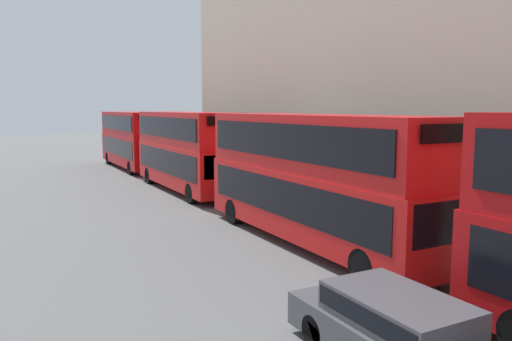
% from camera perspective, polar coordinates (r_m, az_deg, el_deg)
% --- Properties ---
extents(bus_second_in_queue, '(2.59, 11.16, 4.41)m').
position_cam_1_polar(bus_second_in_queue, '(16.92, 6.67, -0.36)').
color(bus_second_in_queue, red).
rests_on(bus_second_in_queue, ground).
extents(bus_third_in_queue, '(2.59, 10.49, 4.40)m').
position_cam_1_polar(bus_third_in_queue, '(28.01, -7.94, 2.58)').
color(bus_third_in_queue, red).
rests_on(bus_third_in_queue, ground).
extents(bus_trailing, '(2.59, 10.66, 4.32)m').
position_cam_1_polar(bus_trailing, '(39.40, -13.90, 3.69)').
color(bus_trailing, '#B20C0F').
rests_on(bus_trailing, ground).
extents(car_hatchback, '(1.78, 4.69, 1.38)m').
position_cam_1_polar(car_hatchback, '(9.54, 16.11, -17.27)').
color(car_hatchback, '#47474C').
rests_on(car_hatchback, ground).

